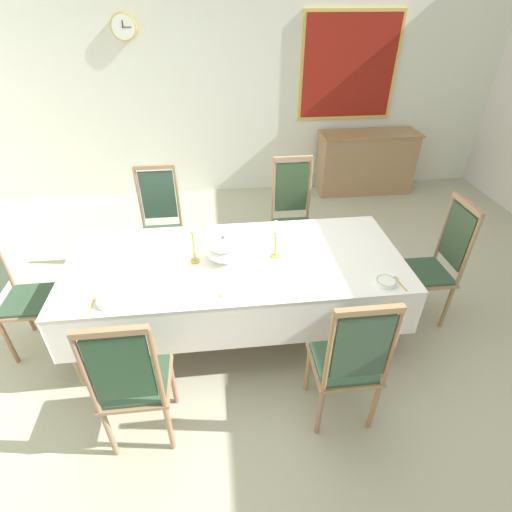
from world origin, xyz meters
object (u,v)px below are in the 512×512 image
at_px(chair_head_west, 16,292).
at_px(chair_head_east, 435,263).
at_px(dining_table, 236,266).
at_px(candlestick_west, 193,245).
at_px(chair_south_a, 132,381).
at_px(candlestick_east, 275,243).
at_px(spoon_primary, 94,301).
at_px(mounted_clock, 124,27).
at_px(soup_tureen, 224,248).
at_px(chair_south_b, 349,361).
at_px(chair_north_a, 161,224).
at_px(bowl_near_right, 386,282).
at_px(chair_north_b, 292,215).
at_px(bowl_near_left, 109,301).
at_px(framed_painting, 349,67).
at_px(bowl_far_left, 229,290).
at_px(spoon_secondary, 397,280).
at_px(sideboard, 365,163).

relative_size(chair_head_west, chair_head_east, 0.99).
xyz_separation_m(dining_table, candlestick_west, (-0.33, 0.00, 0.23)).
xyz_separation_m(chair_south_a, candlestick_east, (1.04, 0.98, 0.32)).
distance_m(candlestick_east, spoon_primary, 1.42).
bearing_deg(dining_table, mounted_clock, 110.31).
bearing_deg(dining_table, soup_tureen, 180.00).
bearing_deg(chair_south_b, mounted_clock, 114.08).
xyz_separation_m(chair_north_a, candlestick_east, (1.04, -0.98, 0.31)).
bearing_deg(chair_north_a, bowl_near_right, 141.66).
xyz_separation_m(dining_table, chair_head_west, (-1.77, 0.00, -0.11)).
relative_size(chair_north_a, candlestick_east, 3.53).
xyz_separation_m(chair_north_b, spoon_primary, (-1.70, -1.40, 0.17)).
distance_m(bowl_near_left, framed_painting, 4.50).
relative_size(soup_tureen, candlestick_east, 0.85).
height_order(bowl_near_right, mounted_clock, mounted_clock).
bearing_deg(candlestick_east, bowl_near_right, -30.31).
height_order(dining_table, framed_painting, framed_painting).
bearing_deg(bowl_far_left, chair_north_a, 114.49).
height_order(chair_head_east, candlestick_east, chair_head_east).
height_order(chair_head_west, mounted_clock, mounted_clock).
relative_size(chair_south_a, chair_south_b, 0.99).
height_order(chair_north_a, chair_north_b, chair_north_b).
height_order(chair_south_a, chair_head_west, chair_head_west).
height_order(bowl_near_left, framed_painting, framed_painting).
distance_m(candlestick_west, spoon_secondary, 1.59).
bearing_deg(framed_painting, chair_head_east, -90.37).
xyz_separation_m(spoon_primary, framed_painting, (2.82, 3.45, 0.94)).
bearing_deg(chair_south_b, chair_head_east, 41.72).
bearing_deg(dining_table, chair_north_b, 55.69).
height_order(chair_south_b, bowl_near_left, chair_south_b).
distance_m(dining_table, candlestick_west, 0.40).
xyz_separation_m(bowl_near_right, sideboard, (1.05, 3.23, -0.35)).
distance_m(chair_head_west, candlestick_east, 2.12).
bearing_deg(chair_north_a, candlestick_west, 111.52).
xyz_separation_m(chair_head_west, mounted_clock, (0.65, 3.03, 1.63)).
bearing_deg(chair_north_b, spoon_primary, 39.41).
relative_size(soup_tureen, spoon_secondary, 1.62).
bearing_deg(spoon_primary, dining_table, 25.15).
bearing_deg(spoon_secondary, chair_north_a, 136.43).
height_order(bowl_far_left, framed_painting, framed_painting).
relative_size(soup_tureen, framed_painting, 0.21).
bearing_deg(chair_south_a, dining_table, 53.93).
relative_size(chair_north_b, spoon_secondary, 6.88).
bearing_deg(spoon_secondary, bowl_near_left, 173.20).
distance_m(chair_south_a, framed_painting, 4.87).
distance_m(chair_north_a, soup_tureen, 1.20).
relative_size(candlestick_west, mounted_clock, 1.27).
xyz_separation_m(chair_north_a, mounted_clock, (-0.41, 2.05, 1.62)).
relative_size(spoon_primary, framed_painting, 0.13).
relative_size(chair_north_b, framed_painting, 0.89).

